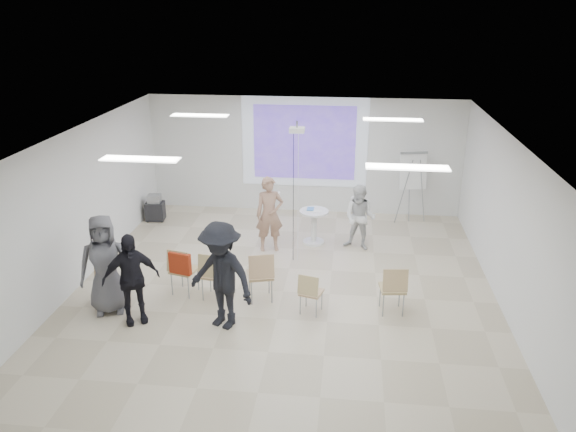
# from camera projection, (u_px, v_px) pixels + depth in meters

# --- Properties ---
(floor) EXTENTS (8.00, 9.00, 0.10)m
(floor) POSITION_uv_depth(u_px,v_px,m) (283.00, 294.00, 10.78)
(floor) COLOR beige
(floor) RESTS_ON ground
(ceiling) EXTENTS (8.00, 9.00, 0.10)m
(ceiling) POSITION_uv_depth(u_px,v_px,m) (283.00, 135.00, 9.67)
(ceiling) COLOR white
(ceiling) RESTS_ON wall_back
(wall_back) EXTENTS (8.00, 0.10, 3.00)m
(wall_back) POSITION_uv_depth(u_px,v_px,m) (304.00, 155.00, 14.45)
(wall_back) COLOR silver
(wall_back) RESTS_ON floor
(wall_left) EXTENTS (0.10, 9.00, 3.00)m
(wall_left) POSITION_uv_depth(u_px,v_px,m) (72.00, 210.00, 10.66)
(wall_left) COLOR silver
(wall_left) RESTS_ON floor
(wall_right) EXTENTS (0.10, 9.00, 3.00)m
(wall_right) POSITION_uv_depth(u_px,v_px,m) (513.00, 228.00, 9.80)
(wall_right) COLOR silver
(wall_right) RESTS_ON floor
(projection_halo) EXTENTS (3.20, 0.01, 2.30)m
(projection_halo) POSITION_uv_depth(u_px,v_px,m) (304.00, 142.00, 14.26)
(projection_halo) COLOR silver
(projection_halo) RESTS_ON wall_back
(projection_image) EXTENTS (2.60, 0.01, 1.90)m
(projection_image) POSITION_uv_depth(u_px,v_px,m) (304.00, 143.00, 14.25)
(projection_image) COLOR #5637BD
(projection_image) RESTS_ON wall_back
(pedestal_table) EXTENTS (0.67, 0.67, 0.82)m
(pedestal_table) POSITION_uv_depth(u_px,v_px,m) (314.00, 225.00, 12.77)
(pedestal_table) COLOR white
(pedestal_table) RESTS_ON floor
(player_left) EXTENTS (0.80, 0.65, 1.91)m
(player_left) POSITION_uv_depth(u_px,v_px,m) (270.00, 209.00, 12.26)
(player_left) COLOR tan
(player_left) RESTS_ON floor
(player_right) EXTENTS (0.95, 0.84, 1.64)m
(player_right) POSITION_uv_depth(u_px,v_px,m) (360.00, 214.00, 12.36)
(player_right) COLOR white
(player_right) RESTS_ON floor
(controller_left) EXTENTS (0.07, 0.13, 0.04)m
(controller_left) POSITION_uv_depth(u_px,v_px,m) (279.00, 193.00, 12.36)
(controller_left) COLOR white
(controller_left) RESTS_ON player_left
(controller_right) EXTENTS (0.07, 0.13, 0.04)m
(controller_right) POSITION_uv_depth(u_px,v_px,m) (352.00, 198.00, 12.51)
(controller_right) COLOR white
(controller_right) RESTS_ON player_right
(chair_far_left) EXTENTS (0.39, 0.42, 0.83)m
(chair_far_left) POSITION_uv_depth(u_px,v_px,m) (109.00, 280.00, 10.15)
(chair_far_left) COLOR tan
(chair_far_left) RESTS_ON floor
(chair_left_mid) EXTENTS (0.55, 0.58, 0.95)m
(chair_left_mid) POSITION_uv_depth(u_px,v_px,m) (182.00, 268.00, 10.46)
(chair_left_mid) COLOR tan
(chair_left_mid) RESTS_ON floor
(chair_left_inner) EXTENTS (0.52, 0.55, 0.96)m
(chair_left_inner) POSITION_uv_depth(u_px,v_px,m) (213.00, 272.00, 10.29)
(chair_left_inner) COLOR tan
(chair_left_inner) RESTS_ON floor
(chair_center) EXTENTS (0.58, 0.61, 0.99)m
(chair_center) POSITION_uv_depth(u_px,v_px,m) (261.00, 273.00, 10.22)
(chair_center) COLOR tan
(chair_center) RESTS_ON floor
(chair_right_inner) EXTENTS (0.46, 0.48, 0.80)m
(chair_right_inner) POSITION_uv_depth(u_px,v_px,m) (310.00, 290.00, 9.83)
(chair_right_inner) COLOR tan
(chair_right_inner) RESTS_ON floor
(chair_right_far) EXTENTS (0.49, 0.52, 0.93)m
(chair_right_far) POSITION_uv_depth(u_px,v_px,m) (394.00, 286.00, 9.81)
(chair_right_far) COLOR tan
(chair_right_far) RESTS_ON floor
(red_jacket) EXTENTS (0.44, 0.20, 0.41)m
(red_jacket) POSITION_uv_depth(u_px,v_px,m) (180.00, 263.00, 10.27)
(red_jacket) COLOR #B23115
(red_jacket) RESTS_ON chair_left_mid
(laptop) EXTENTS (0.39, 0.31, 0.03)m
(laptop) POSITION_uv_depth(u_px,v_px,m) (215.00, 272.00, 10.40)
(laptop) COLOR black
(laptop) RESTS_ON chair_left_inner
(audience_left) EXTENTS (1.27, 1.11, 1.87)m
(audience_left) POSITION_uv_depth(u_px,v_px,m) (130.00, 273.00, 9.45)
(audience_left) COLOR black
(audience_left) RESTS_ON floor
(audience_mid) EXTENTS (1.58, 1.27, 2.15)m
(audience_mid) POSITION_uv_depth(u_px,v_px,m) (221.00, 269.00, 9.27)
(audience_mid) COLOR black
(audience_mid) RESTS_ON floor
(audience_outer) EXTENTS (1.15, 0.94, 2.04)m
(audience_outer) POSITION_uv_depth(u_px,v_px,m) (104.00, 259.00, 9.76)
(audience_outer) COLOR #5E5E63
(audience_outer) RESTS_ON floor
(flipchart_easel) EXTENTS (0.77, 0.60, 1.82)m
(flipchart_easel) POSITION_uv_depth(u_px,v_px,m) (413.00, 171.00, 13.66)
(flipchart_easel) COLOR gray
(flipchart_easel) RESTS_ON floor
(av_cart) EXTENTS (0.49, 0.41, 0.68)m
(av_cart) POSITION_uv_depth(u_px,v_px,m) (155.00, 209.00, 14.16)
(av_cart) COLOR black
(av_cart) RESTS_ON floor
(ceiling_projector) EXTENTS (0.30, 0.25, 3.00)m
(ceiling_projector) POSITION_uv_depth(u_px,v_px,m) (297.00, 137.00, 11.17)
(ceiling_projector) COLOR white
(ceiling_projector) RESTS_ON ceiling
(fluor_panel_nw) EXTENTS (1.20, 0.30, 0.02)m
(fluor_panel_nw) POSITION_uv_depth(u_px,v_px,m) (200.00, 115.00, 11.77)
(fluor_panel_nw) COLOR white
(fluor_panel_nw) RESTS_ON ceiling
(fluor_panel_ne) EXTENTS (1.20, 0.30, 0.02)m
(fluor_panel_ne) POSITION_uv_depth(u_px,v_px,m) (393.00, 120.00, 11.34)
(fluor_panel_ne) COLOR white
(fluor_panel_ne) RESTS_ON ceiling
(fluor_panel_sw) EXTENTS (1.20, 0.30, 0.02)m
(fluor_panel_sw) POSITION_uv_depth(u_px,v_px,m) (140.00, 159.00, 8.52)
(fluor_panel_sw) COLOR white
(fluor_panel_sw) RESTS_ON ceiling
(fluor_panel_se) EXTENTS (1.20, 0.30, 0.02)m
(fluor_panel_se) POSITION_uv_depth(u_px,v_px,m) (407.00, 167.00, 8.10)
(fluor_panel_se) COLOR white
(fluor_panel_se) RESTS_ON ceiling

